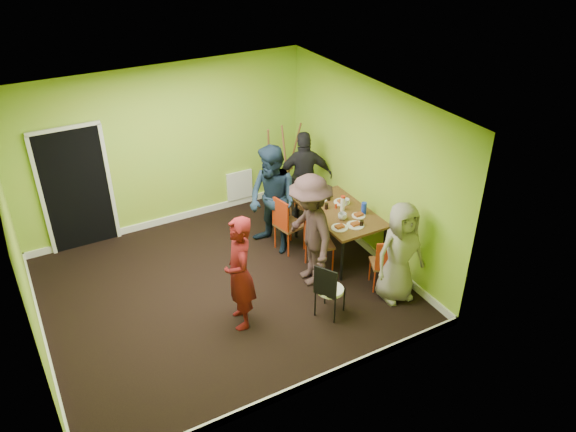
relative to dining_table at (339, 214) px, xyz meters
name	(u,v)px	position (x,y,z in m)	size (l,w,h in m)	color
ground	(223,289)	(-2.05, -0.04, -0.70)	(5.00, 5.00, 0.00)	black
room_walls	(216,232)	(-2.07, 0.01, 0.29)	(5.04, 4.54, 2.82)	#A5C432
dining_table	(339,214)	(0.00, 0.00, 0.00)	(0.90, 1.50, 0.75)	black
chair_left_far	(286,222)	(-0.73, 0.43, -0.15)	(0.47, 0.47, 0.97)	red
chair_left_near	(315,239)	(-0.59, -0.23, -0.16)	(0.48, 0.48, 0.95)	red
chair_back_end	(303,190)	(-0.08, 1.01, -0.02)	(0.52, 0.56, 0.96)	red
chair_front_end	(385,262)	(0.03, -1.16, -0.21)	(0.47, 0.47, 0.87)	red
chair_bentwood	(328,288)	(-1.00, -1.28, -0.22)	(0.46, 0.45, 0.85)	black
easel	(282,169)	(-0.14, 1.65, 0.13)	(0.67, 0.63, 1.67)	brown
plate_near_left	(312,206)	(-0.30, 0.35, 0.06)	(0.24, 0.24, 0.01)	white
plate_near_right	(340,228)	(-0.28, -0.42, 0.06)	(0.25, 0.25, 0.01)	white
plate_far_back	(320,199)	(-0.07, 0.49, 0.06)	(0.27, 0.27, 0.01)	white
plate_far_front	(355,225)	(-0.03, -0.48, 0.06)	(0.27, 0.27, 0.01)	white
plate_wall_back	(342,202)	(0.18, 0.22, 0.06)	(0.26, 0.26, 0.01)	white
plate_wall_front	(359,216)	(0.17, -0.27, 0.06)	(0.21, 0.21, 0.01)	white
thermos	(343,204)	(0.05, 0.00, 0.17)	(0.07, 0.07, 0.23)	white
blue_bottle	(364,208)	(0.29, -0.24, 0.15)	(0.08, 0.08, 0.19)	#1A38C7
orange_bottle	(336,206)	(0.00, 0.11, 0.09)	(0.03, 0.03, 0.07)	red
glass_mid	(326,206)	(-0.15, 0.16, 0.10)	(0.06, 0.06, 0.09)	black
glass_back	(329,198)	(0.04, 0.39, 0.10)	(0.07, 0.07, 0.09)	black
glass_front	(362,223)	(0.04, -0.53, 0.10)	(0.06, 0.06, 0.09)	black
cup_a	(342,216)	(-0.10, -0.23, 0.11)	(0.13, 0.13, 0.11)	white
cup_b	(346,202)	(0.20, 0.13, 0.10)	(0.11, 0.11, 0.10)	white
person_standing	(240,273)	(-2.10, -0.83, 0.12)	(0.60, 0.39, 1.64)	#590F11
person_left_far	(273,200)	(-0.88, 0.59, 0.20)	(0.87, 0.68, 1.79)	#162537
person_left_near	(310,231)	(-0.81, -0.44, 0.18)	(1.13, 0.65, 1.75)	#322221
person_back_end	(304,178)	(0.01, 1.13, 0.14)	(0.98, 0.41, 1.67)	black
person_front_end	(400,253)	(0.09, -1.39, 0.07)	(0.75, 0.49, 1.53)	gray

